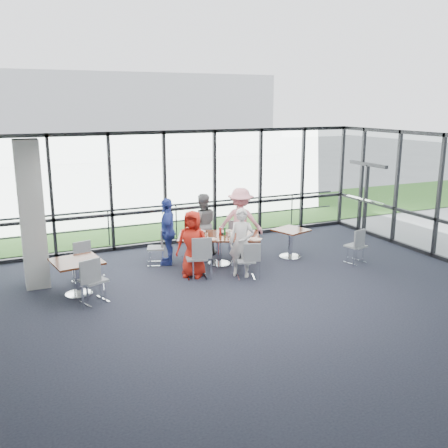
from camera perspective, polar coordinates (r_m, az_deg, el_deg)
name	(u,v)px	position (r m, az deg, el deg)	size (l,w,h in m)	color
floor	(245,309)	(9.93, 2.43, -9.67)	(12.00, 10.00, 0.02)	black
ceiling	(247,144)	(9.14, 2.64, 9.13)	(12.00, 10.00, 0.04)	silver
curtain_wall_back	(165,189)	(13.96, -6.77, 4.01)	(12.00, 0.10, 3.20)	white
exit_door	(366,199)	(15.87, 15.90, 2.73)	(0.12, 1.60, 2.10)	black
structural_column	(32,215)	(11.38, -21.12, 0.97)	(0.50, 0.50, 3.20)	silver
apron	(125,211)	(19.01, -11.22, 1.46)	(80.00, 70.00, 0.02)	gray
grass_strip	(139,222)	(17.10, -9.68, 0.27)	(80.00, 5.00, 0.01)	#325F1B
hangar_main	(108,115)	(40.95, -13.14, 12.07)	(24.00, 10.00, 6.00)	silver
guard_rail	(160,223)	(14.74, -7.36, 0.15)	(0.06, 0.06, 12.00)	#2D2D33
main_table	(219,240)	(12.32, -0.57, -1.82)	(2.25, 1.82, 0.75)	#3C1E11
side_table_left	(77,265)	(10.81, -16.45, -4.54)	(1.09, 1.09, 0.75)	#3C1E11
side_table_right	(291,234)	(12.99, 7.64, -1.20)	(0.95, 0.95, 0.75)	#3C1E11
diner_near_left	(193,244)	(11.46, -3.60, -2.28)	(0.76, 0.49, 1.55)	red
diner_near_right	(242,243)	(11.45, 2.03, -2.16)	(0.58, 0.43, 1.59)	silver
diner_far_left	(202,224)	(13.12, -2.49, -0.03)	(0.79, 0.49, 1.63)	slate
diner_far_right	(241,222)	(13.04, 1.90, 0.25)	(1.16, 0.60, 1.79)	pink
diner_end	(168,231)	(12.39, -6.45, -0.83)	(0.98, 0.54, 1.67)	#2C3E9A
chair_main_nl	(197,258)	(11.42, -3.16, -3.86)	(0.47, 0.47, 0.97)	gray
chair_main_nr	(246,261)	(11.42, 2.54, -4.21)	(0.41, 0.41, 0.83)	gray
chair_main_fl	(201,237)	(13.34, -2.63, -1.52)	(0.42, 0.42, 0.85)	gray
chair_main_fr	(241,238)	(13.33, 1.97, -1.56)	(0.41, 0.41, 0.84)	gray
chair_main_end	(156,248)	(12.47, -7.79, -2.72)	(0.42, 0.42, 0.86)	gray
chair_spare_la	(93,280)	(10.35, -14.72, -6.25)	(0.46, 0.46, 0.95)	gray
chair_spare_lb	(82,264)	(11.55, -15.91, -4.41)	(0.43, 0.43, 0.88)	gray
chair_spare_r	(356,246)	(12.90, 14.82, -2.45)	(0.43, 0.43, 0.88)	gray
plate_nl	(198,239)	(11.92, -3.00, -1.73)	(0.27, 0.27, 0.01)	white
plate_nr	(244,239)	(11.91, 2.27, -1.74)	(0.28, 0.28, 0.01)	white
plate_fl	(200,231)	(12.65, -2.71, -0.82)	(0.26, 0.26, 0.01)	white
plate_fr	(238,231)	(12.62, 1.64, -0.84)	(0.24, 0.24, 0.01)	white
plate_end	(185,235)	(12.28, -4.48, -1.29)	(0.24, 0.24, 0.01)	white
tumbler_a	(206,235)	(12.04, -2.04, -1.26)	(0.07, 0.07, 0.14)	white
tumbler_b	(229,234)	(12.11, 0.58, -1.14)	(0.07, 0.07, 0.15)	white
tumbler_c	(220,230)	(12.46, -0.43, -0.70)	(0.08, 0.08, 0.15)	white
tumbler_d	(191,233)	(12.20, -3.82, -1.08)	(0.07, 0.07, 0.14)	white
menu_a	(211,239)	(11.92, -1.51, -1.76)	(0.31, 0.21, 0.00)	white
menu_b	(256,239)	(11.98, 3.62, -1.70)	(0.29, 0.21, 0.00)	white
menu_c	(227,231)	(12.71, 0.30, -0.76)	(0.29, 0.20, 0.00)	white
condiment_caddy	(221,234)	(12.35, -0.32, -1.11)	(0.10, 0.07, 0.04)	black
ketchup_bottle	(220,231)	(12.31, -0.42, -0.83)	(0.06, 0.06, 0.18)	#B31E19
green_bottle	(225,231)	(12.26, 0.09, -0.83)	(0.05, 0.05, 0.20)	#20672A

